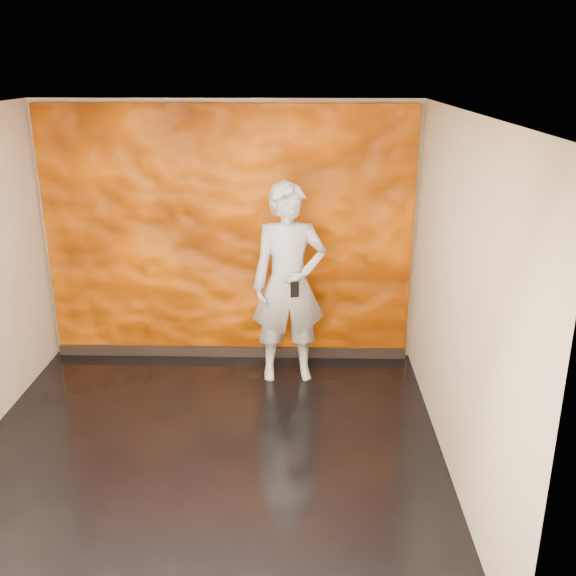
# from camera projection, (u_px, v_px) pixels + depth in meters

# --- Properties ---
(room) EXTENTS (4.02, 4.02, 2.81)m
(room) POSITION_uv_depth(u_px,v_px,m) (199.00, 300.00, 4.96)
(room) COLOR black
(room) RESTS_ON ground
(feature_wall) EXTENTS (3.90, 0.06, 2.75)m
(feature_wall) POSITION_uv_depth(u_px,v_px,m) (228.00, 237.00, 6.82)
(feature_wall) COLOR #FF6A00
(feature_wall) RESTS_ON ground
(baseboard) EXTENTS (3.90, 0.04, 0.12)m
(baseboard) POSITION_uv_depth(u_px,v_px,m) (232.00, 351.00, 7.22)
(baseboard) COLOR black
(baseboard) RESTS_ON ground
(man) EXTENTS (0.81, 0.58, 2.06)m
(man) POSITION_uv_depth(u_px,v_px,m) (289.00, 284.00, 6.46)
(man) COLOR #979CA4
(man) RESTS_ON ground
(phone) EXTENTS (0.09, 0.04, 0.16)m
(phone) POSITION_uv_depth(u_px,v_px,m) (295.00, 289.00, 6.18)
(phone) COLOR black
(phone) RESTS_ON man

